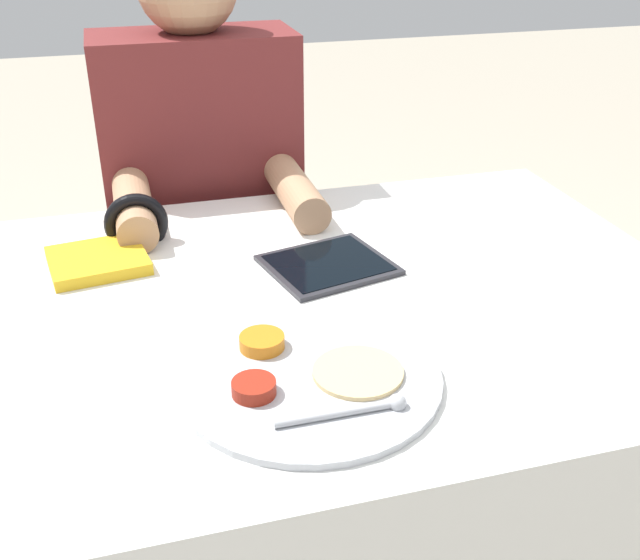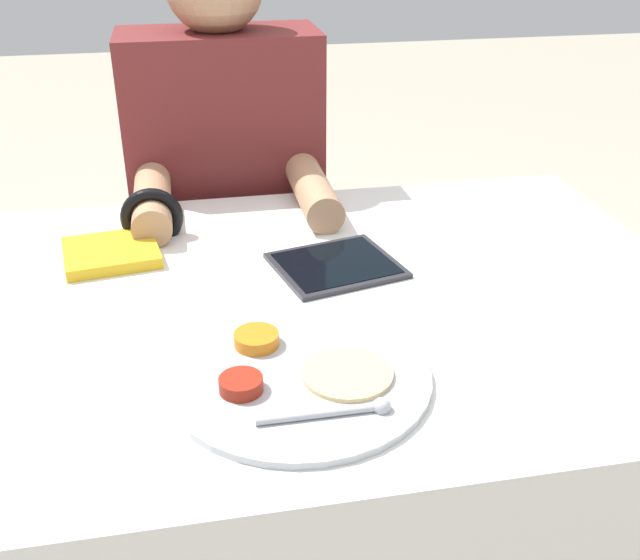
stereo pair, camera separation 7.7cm
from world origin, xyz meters
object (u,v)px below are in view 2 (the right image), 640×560
Objects in this scene: tablet_device at (336,265)px; red_notebook at (111,254)px; thali_tray at (299,375)px.

red_notebook is at bearing 163.70° from tablet_device.
tablet_device is at bearing 69.46° from thali_tray.
thali_tray reaches higher than tablet_device.
tablet_device is (0.11, 0.30, -0.00)m from thali_tray.
thali_tray is 1.95× the size of red_notebook.
red_notebook is 0.76× the size of tablet_device.
thali_tray is at bearing -110.54° from tablet_device.
red_notebook reaches higher than tablet_device.
red_notebook is 0.38m from tablet_device.
thali_tray is at bearing -58.11° from red_notebook.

